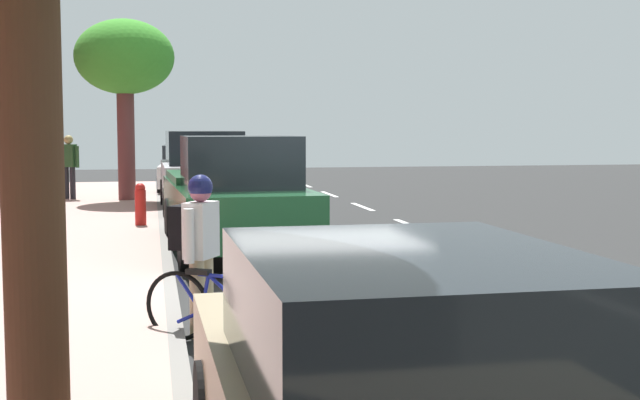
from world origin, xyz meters
TOP-DOWN VIEW (x-y plane):
  - ground at (0.00, 0.00)m, footprint 62.53×62.53m
  - sidewalk at (4.20, 0.00)m, footprint 3.97×39.08m
  - curb_edge at (2.14, 0.00)m, footprint 0.16×39.08m
  - lane_stripe_centre at (-3.06, 0.46)m, footprint 0.14×40.00m
  - lane_stripe_bike_edge at (0.67, 0.00)m, footprint 0.12×39.08m
  - parked_sedan_white_nearest at (1.17, -15.68)m, footprint 2.04×4.50m
  - parked_suv_silver_second at (1.13, -8.93)m, footprint 1.99×4.71m
  - parked_pickup_green_mid at (1.02, -2.46)m, footprint 2.19×5.38m
  - bicycle_at_curb at (1.67, 3.40)m, footprint 1.51×0.93m
  - cyclist_with_backpack at (1.89, 2.93)m, footprint 0.52×0.55m
  - street_tree_near_cyclist at (2.99, -11.91)m, footprint 2.62×2.62m
  - pedestrian_on_phone at (4.53, -12.46)m, footprint 0.56×0.38m
  - fire_hydrant at (2.57, -5.78)m, footprint 0.22×0.22m

SIDE VIEW (x-z plane):
  - ground at x=0.00m, z-range 0.00..0.00m
  - lane_stripe_centre at x=-3.06m, z-range 0.00..0.01m
  - lane_stripe_bike_edge at x=0.67m, z-range 0.00..0.01m
  - sidewalk at x=4.20m, z-range 0.00..0.14m
  - curb_edge at x=2.14m, z-range 0.00..0.14m
  - bicycle_at_curb at x=1.67m, z-range -0.01..0.75m
  - fire_hydrant at x=2.57m, z-range 0.14..0.98m
  - parked_sedan_white_nearest at x=1.17m, z-range -0.01..1.51m
  - parked_pickup_green_mid at x=1.02m, z-range -0.07..1.88m
  - cyclist_with_backpack at x=1.89m, z-range 0.17..1.79m
  - parked_suv_silver_second at x=1.13m, z-range 0.03..2.02m
  - pedestrian_on_phone at x=4.53m, z-range 0.25..1.98m
  - street_tree_near_cyclist at x=2.99m, z-range 1.44..6.24m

